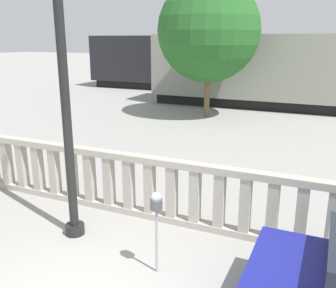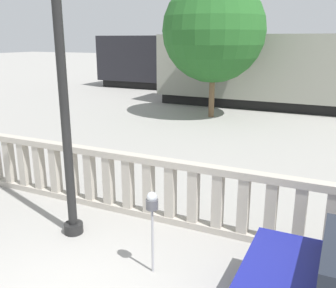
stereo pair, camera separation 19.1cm
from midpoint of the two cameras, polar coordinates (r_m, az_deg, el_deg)
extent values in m
cube|color=#ADA599|center=(8.06, -1.80, -10.99)|extent=(13.43, 0.24, 0.14)
cube|color=#ADA599|center=(7.59, -1.88, -2.71)|extent=(13.43, 0.24, 0.14)
cube|color=#ADA599|center=(10.33, -23.80, -2.60)|extent=(0.20, 0.20, 1.09)
cube|color=#ADA599|center=(9.97, -21.84, -3.02)|extent=(0.20, 0.20, 1.09)
cube|color=#ADA599|center=(9.62, -19.73, -3.47)|extent=(0.20, 0.20, 1.09)
cube|color=#ADA599|center=(9.29, -17.47, -3.94)|extent=(0.20, 0.20, 1.09)
cube|color=#ADA599|center=(8.98, -15.03, -4.44)|extent=(0.20, 0.20, 1.09)
cube|color=#ADA599|center=(8.68, -12.43, -4.96)|extent=(0.20, 0.20, 1.09)
cube|color=#ADA599|center=(8.40, -9.64, -5.51)|extent=(0.20, 0.20, 1.09)
cube|color=#ADA599|center=(8.15, -6.66, -6.09)|extent=(0.20, 0.20, 1.09)
cube|color=#ADA599|center=(7.91, -3.49, -6.67)|extent=(0.20, 0.20, 1.09)
cube|color=#ADA599|center=(7.71, -0.14, -7.28)|extent=(0.20, 0.20, 1.09)
cube|color=#ADA599|center=(7.53, 3.40, -7.88)|extent=(0.20, 0.20, 1.09)
cube|color=#ADA599|center=(7.39, 7.10, -8.48)|extent=(0.20, 0.20, 1.09)
cube|color=#ADA599|center=(7.27, 10.95, -9.06)|extent=(0.20, 0.20, 1.09)
cube|color=#ADA599|center=(7.19, 14.91, -9.62)|extent=(0.20, 0.20, 1.09)
cube|color=#ADA599|center=(7.14, 18.96, -10.14)|extent=(0.20, 0.20, 1.09)
cube|color=#ADA599|center=(7.13, 23.05, -10.62)|extent=(0.20, 0.20, 1.09)
cylinder|color=black|center=(7.76, -14.69, -12.42)|extent=(0.37, 0.37, 0.20)
cylinder|color=black|center=(6.92, -16.35, 9.00)|extent=(0.17, 0.17, 5.52)
cylinder|color=#99999E|center=(6.22, -2.66, -14.54)|extent=(0.04, 0.04, 1.12)
cylinder|color=#4C4C51|center=(5.93, -2.74, -9.17)|extent=(0.20, 0.20, 0.16)
sphere|color=#B2B7BC|center=(5.87, -2.75, -8.09)|extent=(0.17, 0.17, 0.17)
cylinder|color=black|center=(6.45, 20.57, -17.03)|extent=(0.63, 0.18, 0.63)
cube|color=black|center=(26.34, 17.89, 7.56)|extent=(29.13, 2.40, 0.55)
cube|color=black|center=(26.16, 18.26, 11.79)|extent=(29.72, 3.00, 3.35)
cylinder|color=brown|center=(18.33, 5.65, 7.65)|extent=(0.27, 0.27, 2.26)
sphere|color=#235B23|center=(18.15, 5.91, 16.81)|extent=(4.77, 4.77, 4.77)
camera|label=1|loc=(0.10, -90.64, -0.18)|focal=40.00mm
camera|label=2|loc=(0.10, 89.36, 0.18)|focal=40.00mm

